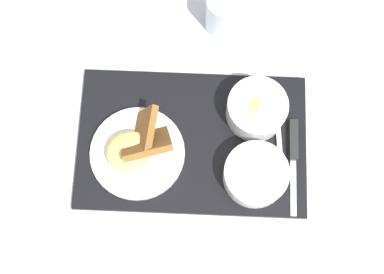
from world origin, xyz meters
The scene contains 8 objects.
ground_plane centered at (0.00, 0.00, 0.00)m, with size 4.00×4.00×0.00m, color silver.
serving_tray centered at (0.00, 0.00, 0.01)m, with size 0.48×0.34×0.01m.
bowl_salad centered at (-0.13, 0.05, 0.04)m, with size 0.12×0.12×0.05m.
bowl_soup centered at (-0.11, -0.08, 0.05)m, with size 0.11×0.11×0.06m.
plate_main centered at (0.10, 0.04, 0.04)m, with size 0.18×0.18×0.09m.
knife centered at (-0.19, -0.02, 0.02)m, with size 0.04×0.18×0.02m.
spoon centered at (-0.17, 0.00, 0.02)m, with size 0.05×0.13×0.01m.
glass_water centered at (-0.01, -0.26, 0.04)m, with size 0.07×0.07×0.10m.
Camera 1 is at (-0.05, 0.26, 1.01)m, focal length 50.00 mm.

